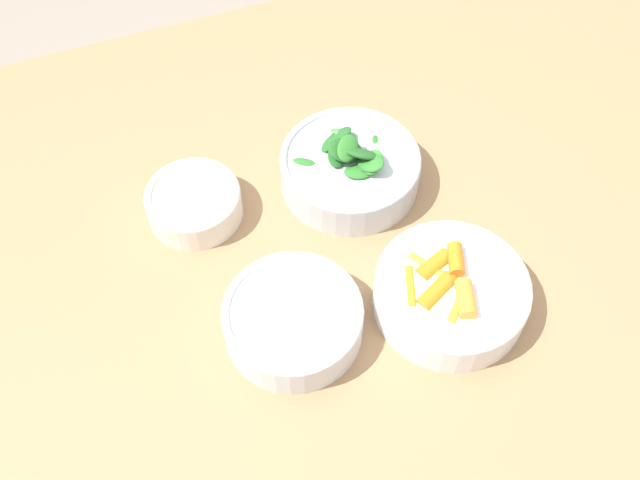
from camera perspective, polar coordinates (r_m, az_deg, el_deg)
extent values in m
plane|color=gray|center=(1.57, 1.43, -17.24)|extent=(10.00, 10.00, 0.00)
cube|color=#99724C|center=(0.90, 2.38, -2.71)|extent=(1.33, 1.09, 0.03)
cube|color=olive|center=(1.68, 14.93, 9.95)|extent=(0.06, 0.06, 0.72)
cylinder|color=white|center=(0.86, 10.38, -4.29)|extent=(0.18, 0.18, 0.05)
torus|color=white|center=(0.84, 10.60, -3.49)|extent=(0.18, 0.18, 0.01)
cylinder|color=orange|center=(0.86, 9.07, -2.15)|extent=(0.05, 0.04, 0.02)
cylinder|color=orange|center=(0.84, 9.28, -4.21)|extent=(0.06, 0.04, 0.02)
cylinder|color=orange|center=(0.84, 7.21, -3.93)|extent=(0.04, 0.06, 0.02)
cylinder|color=orange|center=(0.86, 8.41, -2.30)|extent=(0.04, 0.05, 0.02)
cylinder|color=orange|center=(0.83, 10.91, -5.44)|extent=(0.05, 0.05, 0.02)
cylinder|color=orange|center=(0.82, 11.58, -4.62)|extent=(0.03, 0.05, 0.02)
cylinder|color=orange|center=(0.85, 10.81, -1.55)|extent=(0.03, 0.04, 0.02)
cylinder|color=silver|center=(0.96, 2.41, 5.59)|extent=(0.19, 0.19, 0.05)
torus|color=silver|center=(0.94, 2.46, 6.55)|extent=(0.19, 0.19, 0.01)
ellipsoid|color=#2D7028|center=(0.97, 4.95, 7.46)|extent=(0.03, 0.04, 0.03)
ellipsoid|color=#4C933D|center=(0.96, 1.89, 8.49)|extent=(0.04, 0.04, 0.03)
ellipsoid|color=#235B23|center=(0.93, 1.35, 6.79)|extent=(0.04, 0.04, 0.02)
ellipsoid|color=#4C933D|center=(0.91, 1.55, 2.89)|extent=(0.05, 0.05, 0.02)
ellipsoid|color=#235B23|center=(0.92, 3.41, 6.89)|extent=(0.05, 0.04, 0.04)
ellipsoid|color=#2D7028|center=(0.92, 3.08, 5.44)|extent=(0.04, 0.03, 0.01)
ellipsoid|color=#3D8433|center=(0.92, 4.23, 6.25)|extent=(0.05, 0.05, 0.02)
ellipsoid|color=#2D7028|center=(0.94, -1.19, 6.27)|extent=(0.05, 0.05, 0.02)
ellipsoid|color=#235B23|center=(0.93, 2.05, 7.19)|extent=(0.06, 0.05, 0.05)
ellipsoid|color=#2D7028|center=(0.92, 4.05, 6.20)|extent=(0.04, 0.06, 0.04)
ellipsoid|color=#235B23|center=(0.95, 1.27, 8.05)|extent=(0.05, 0.05, 0.04)
ellipsoid|color=#2D7028|center=(0.92, 2.25, 7.37)|extent=(0.05, 0.05, 0.03)
cylinder|color=silver|center=(0.83, -2.16, -6.47)|extent=(0.16, 0.16, 0.05)
torus|color=silver|center=(0.81, -2.21, -5.69)|extent=(0.16, 0.16, 0.01)
cylinder|color=#936042|center=(0.83, -2.14, -6.69)|extent=(0.15, 0.15, 0.02)
ellipsoid|color=#AD7551|center=(0.83, -1.98, -4.43)|extent=(0.01, 0.01, 0.01)
ellipsoid|color=#A36B4C|center=(0.82, 2.05, -5.01)|extent=(0.01, 0.01, 0.01)
ellipsoid|color=#8E5B3D|center=(0.80, -2.23, -7.90)|extent=(0.01, 0.01, 0.01)
ellipsoid|color=#A36B4C|center=(0.84, -3.99, -3.77)|extent=(0.01, 0.01, 0.01)
ellipsoid|color=#A36B4C|center=(0.85, -1.68, -2.46)|extent=(0.01, 0.01, 0.01)
ellipsoid|color=#A36B4C|center=(0.85, -3.96, -2.78)|extent=(0.01, 0.01, 0.01)
ellipsoid|color=#A36B4C|center=(0.80, -4.16, -9.03)|extent=(0.01, 0.01, 0.01)
ellipsoid|color=#AD7551|center=(0.83, 1.41, -4.30)|extent=(0.01, 0.01, 0.01)
cylinder|color=#E0A88E|center=(0.80, -4.26, -7.92)|extent=(0.03, 0.03, 0.01)
cylinder|color=tan|center=(0.83, -5.18, -4.45)|extent=(0.03, 0.03, 0.01)
cylinder|color=tan|center=(0.83, -1.18, -4.28)|extent=(0.03, 0.03, 0.01)
cylinder|color=tan|center=(0.84, -1.85, -2.63)|extent=(0.03, 0.03, 0.01)
cylinder|color=silver|center=(0.94, -10.02, 2.85)|extent=(0.12, 0.12, 0.04)
torus|color=silver|center=(0.93, -10.19, 3.60)|extent=(0.12, 0.12, 0.01)
cube|color=tan|center=(0.94, -10.34, 3.47)|extent=(0.07, 0.07, 0.01)
cube|color=tan|center=(0.93, -11.62, 2.91)|extent=(0.05, 0.05, 0.02)
cube|color=tan|center=(0.93, -10.11, 3.36)|extent=(0.05, 0.05, 0.01)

